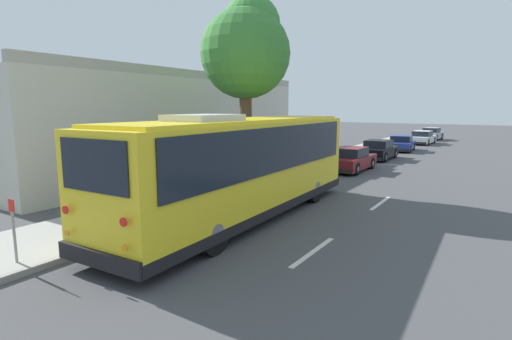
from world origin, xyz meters
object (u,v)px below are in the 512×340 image
at_px(parked_sedan_white, 422,138).
at_px(sign_post_far, 77,223).
at_px(parked_sedan_blue, 401,144).
at_px(parked_sedan_silver, 432,134).
at_px(shuttle_bus, 243,163).
at_px(parked_sedan_black, 378,150).
at_px(street_tree, 247,49).
at_px(parked_sedan_maroon, 351,160).
at_px(sign_post_near, 14,230).

bearing_deg(parked_sedan_white, sign_post_far, 178.81).
relative_size(parked_sedan_blue, parked_sedan_silver, 1.00).
distance_m(shuttle_bus, parked_sedan_black, 17.04).
xyz_separation_m(parked_sedan_blue, street_tree, (-19.17, 2.22, 5.38)).
xyz_separation_m(parked_sedan_blue, sign_post_far, (-27.84, 1.55, 0.11)).
bearing_deg(parked_sedan_silver, parked_sedan_blue, -176.65).
relative_size(shuttle_bus, street_tree, 1.39).
bearing_deg(street_tree, parked_sedan_silver, -4.26).
height_order(parked_sedan_silver, sign_post_far, parked_sedan_silver).
bearing_deg(street_tree, sign_post_far, -175.56).
distance_m(parked_sedan_black, parked_sedan_silver, 19.37).
bearing_deg(parked_sedan_maroon, sign_post_near, 175.28).
xyz_separation_m(shuttle_bus, parked_sedan_black, (16.99, 0.49, -1.19)).
relative_size(shuttle_bus, sign_post_far, 10.50).
bearing_deg(street_tree, parked_sedan_maroon, -17.42).
xyz_separation_m(parked_sedan_white, sign_post_far, (-35.25, 1.81, 0.10)).
distance_m(parked_sedan_maroon, sign_post_far, 15.84).
distance_m(parked_sedan_maroon, sign_post_near, 17.33).
distance_m(parked_sedan_maroon, parked_sedan_blue, 12.08).
distance_m(shuttle_bus, street_tree, 6.41).
relative_size(parked_sedan_maroon, parked_sedan_blue, 0.99).
height_order(parked_sedan_white, sign_post_near, sign_post_near).
bearing_deg(shuttle_bus, sign_post_far, 155.06).
xyz_separation_m(street_tree, sign_post_far, (-8.67, -0.67, -5.28)).
height_order(parked_sedan_maroon, parked_sedan_white, parked_sedan_maroon).
distance_m(shuttle_bus, parked_sedan_white, 30.72).
bearing_deg(shuttle_bus, parked_sedan_silver, -1.41).
height_order(parked_sedan_maroon, parked_sedan_black, parked_sedan_maroon).
distance_m(parked_sedan_white, sign_post_far, 35.29).
bearing_deg(shuttle_bus, parked_sedan_blue, -0.77).
xyz_separation_m(parked_sedan_black, parked_sedan_silver, (19.37, -0.27, 0.00)).
height_order(shuttle_bus, parked_sedan_silver, shuttle_bus).
xyz_separation_m(parked_sedan_maroon, sign_post_far, (-15.77, 1.55, 0.07)).
bearing_deg(parked_sedan_maroon, parked_sedan_white, -0.35).
bearing_deg(parked_sedan_maroon, parked_sedan_silver, 0.02).
bearing_deg(street_tree, parked_sedan_blue, -6.61).
xyz_separation_m(parked_sedan_silver, sign_post_near, (-42.42, 1.73, 0.28)).
distance_m(parked_sedan_maroon, parked_sedan_black, 5.79).
relative_size(sign_post_near, sign_post_far, 1.34).
height_order(parked_sedan_blue, sign_post_near, sign_post_near).
xyz_separation_m(parked_sedan_silver, street_tree, (-32.25, 2.40, 5.35)).
relative_size(parked_sedan_white, parked_sedan_silver, 1.10).
bearing_deg(parked_sedan_maroon, shuttle_bus, -177.54).
relative_size(parked_sedan_white, sign_post_near, 3.29).
relative_size(parked_sedan_maroon, parked_sedan_black, 1.01).
xyz_separation_m(parked_sedan_black, street_tree, (-12.88, 2.13, 5.35)).
bearing_deg(parked_sedan_blue, sign_post_near, 172.29).
bearing_deg(parked_sedan_white, parked_sedan_blue, 179.70).
bearing_deg(parked_sedan_blue, parked_sedan_maroon, 175.33).
distance_m(street_tree, sign_post_far, 10.17).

